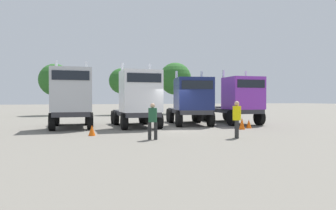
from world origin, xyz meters
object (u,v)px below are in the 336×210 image
at_px(semi_truck_silver, 71,98).
at_px(semi_truck_navy, 191,101).
at_px(semi_truck_white, 138,99).
at_px(visitor_with_camera, 153,119).
at_px(traffic_cone_mid, 249,124).
at_px(semi_truck_purple, 237,100).
at_px(visitor_in_hivis, 237,117).
at_px(traffic_cone_near, 242,123).
at_px(traffic_cone_far, 92,130).

bearing_deg(semi_truck_silver, semi_truck_navy, 90.09).
height_order(semi_truck_silver, semi_truck_white, semi_truck_silver).
bearing_deg(semi_truck_navy, visitor_with_camera, -24.90).
relative_size(semi_truck_white, semi_truck_navy, 0.95).
bearing_deg(traffic_cone_mid, semi_truck_purple, 72.32).
bearing_deg(visitor_in_hivis, semi_truck_white, -40.28).
xyz_separation_m(traffic_cone_near, traffic_cone_far, (-9.10, -0.42, -0.09)).
xyz_separation_m(semi_truck_white, semi_truck_purple, (7.71, 0.51, -0.10)).
xyz_separation_m(visitor_in_hivis, traffic_cone_near, (2.53, 3.59, -0.66)).
height_order(semi_truck_silver, visitor_with_camera, semi_truck_silver).
bearing_deg(traffic_cone_far, semi_truck_silver, 102.44).
height_order(semi_truck_silver, traffic_cone_far, semi_truck_silver).
distance_m(traffic_cone_mid, traffic_cone_far, 10.01).
relative_size(visitor_in_hivis, visitor_with_camera, 1.05).
distance_m(semi_truck_purple, visitor_with_camera, 10.59).
xyz_separation_m(semi_truck_silver, traffic_cone_far, (0.95, -4.33, -1.69)).
relative_size(visitor_in_hivis, traffic_cone_near, 2.39).
distance_m(semi_truck_silver, semi_truck_purple, 11.88).
distance_m(visitor_with_camera, traffic_cone_near, 7.16).
bearing_deg(semi_truck_silver, traffic_cone_mid, 74.38).
height_order(semi_truck_navy, traffic_cone_mid, semi_truck_navy).
relative_size(traffic_cone_near, traffic_cone_mid, 1.34).
relative_size(semi_truck_silver, semi_truck_white, 0.98).
bearing_deg(traffic_cone_mid, visitor_with_camera, -155.01).
xyz_separation_m(semi_truck_purple, traffic_cone_far, (-10.92, -3.99, -1.52)).
relative_size(semi_truck_navy, traffic_cone_near, 8.53).
relative_size(semi_truck_white, visitor_in_hivis, 3.40).
xyz_separation_m(visitor_in_hivis, traffic_cone_far, (-6.57, 3.17, -0.76)).
relative_size(semi_truck_silver, traffic_cone_near, 7.96).
distance_m(semi_truck_white, visitor_in_hivis, 7.50).
bearing_deg(semi_truck_purple, semi_truck_silver, -88.83).
xyz_separation_m(visitor_with_camera, traffic_cone_mid, (7.40, 3.45, -0.70)).
bearing_deg(semi_truck_white, traffic_cone_mid, 70.26).
distance_m(semi_truck_white, semi_truck_navy, 4.08).
bearing_deg(visitor_with_camera, semi_truck_purple, -38.35).
height_order(semi_truck_navy, visitor_with_camera, semi_truck_navy).
relative_size(semi_truck_silver, visitor_in_hivis, 3.33).
bearing_deg(traffic_cone_near, visitor_in_hivis, -125.15).
bearing_deg(semi_truck_purple, semi_truck_white, -83.44).
distance_m(semi_truck_white, semi_truck_purple, 7.73).
bearing_deg(semi_truck_navy, traffic_cone_mid, 51.22).
xyz_separation_m(semi_truck_navy, traffic_cone_far, (-7.24, -4.15, -1.50)).
height_order(visitor_in_hivis, traffic_cone_near, visitor_in_hivis).
bearing_deg(traffic_cone_far, semi_truck_purple, 20.09).
height_order(semi_truck_purple, visitor_with_camera, semi_truck_purple).
distance_m(traffic_cone_near, traffic_cone_far, 9.11).
distance_m(semi_truck_navy, traffic_cone_near, 4.40).
relative_size(visitor_with_camera, traffic_cone_far, 3.00).
bearing_deg(traffic_cone_mid, visitor_in_hivis, -129.18).
relative_size(semi_truck_white, traffic_cone_far, 10.76).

